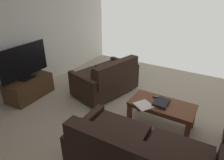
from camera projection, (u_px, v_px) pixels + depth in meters
ground_plane at (136, 123)px, 3.39m from camera, size 5.24×5.61×0.01m
wall_right at (23, 30)px, 4.04m from camera, size 0.12×5.61×2.64m
sofa_main at (140, 160)px, 2.23m from camera, size 1.74×0.89×0.83m
loveseat_near at (107, 79)px, 4.20m from camera, size 1.11×1.48×0.81m
coffee_table at (162, 107)px, 3.21m from camera, size 1.04×0.52×0.42m
tv_stand at (29, 88)px, 4.13m from camera, size 0.54×0.96×0.43m
flat_tv at (24, 62)px, 3.87m from camera, size 0.22×1.10×0.70m
book_stack at (161, 103)px, 3.14m from camera, size 0.23×0.29×0.05m
tv_remote at (157, 97)px, 3.35m from camera, size 0.15×0.13×0.02m
loose_magazine at (144, 105)px, 3.13m from camera, size 0.36×0.36×0.01m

